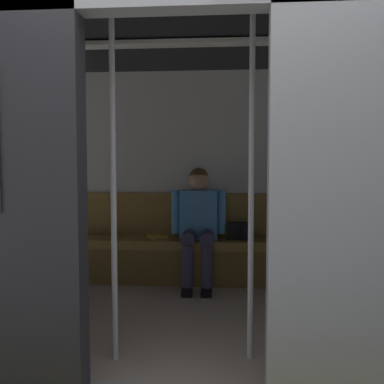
% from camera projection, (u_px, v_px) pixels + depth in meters
% --- Properties ---
extents(train_car, '(6.40, 2.75, 2.32)m').
position_uv_depth(train_car, '(185.00, 124.00, 3.51)').
color(train_car, '#ADAFB5').
rests_on(train_car, ground_plane).
extents(bench_seat, '(2.92, 0.44, 0.45)m').
position_uv_depth(bench_seat, '(201.00, 249.00, 4.61)').
color(bench_seat, olive).
rests_on(bench_seat, ground_plane).
extents(person_seated, '(0.55, 0.68, 1.18)m').
position_uv_depth(person_seated, '(198.00, 218.00, 4.54)').
color(person_seated, '#4C8CC6').
rests_on(person_seated, ground_plane).
extents(handbag, '(0.26, 0.15, 0.17)m').
position_uv_depth(handbag, '(240.00, 231.00, 4.60)').
color(handbag, black).
rests_on(handbag, bench_seat).
extents(book, '(0.24, 0.27, 0.03)m').
position_uv_depth(book, '(157.00, 236.00, 4.70)').
color(book, gold).
rests_on(book, bench_seat).
extents(grab_pole_door, '(0.04, 0.04, 2.18)m').
position_uv_depth(grab_pole_door, '(113.00, 187.00, 2.77)').
color(grab_pole_door, silver).
rests_on(grab_pole_door, ground_plane).
extents(grab_pole_far, '(0.04, 0.04, 2.18)m').
position_uv_depth(grab_pole_far, '(251.00, 187.00, 2.80)').
color(grab_pole_far, silver).
rests_on(grab_pole_far, ground_plane).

